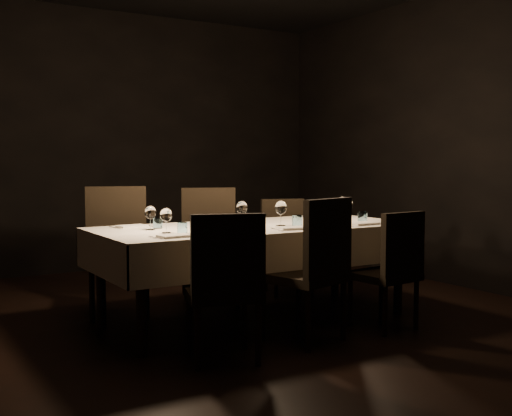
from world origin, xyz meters
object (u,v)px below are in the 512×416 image
chair_near_center (313,264)px  chair_far_right (286,241)px  dining_table (256,235)px  chair_far_center (210,240)px  chair_near_left (225,281)px  chair_far_left (117,245)px  chair_near_right (392,264)px

chair_near_center → chair_far_right: size_ratio=1.13×
dining_table → chair_far_center: size_ratio=2.46×
chair_near_left → chair_far_left: 1.67m
chair_near_center → chair_near_left: bearing=-9.6°
chair_near_center → chair_near_right: 0.70m
chair_near_right → chair_far_left: chair_far_left is taller
dining_table → chair_near_center: 0.75m
chair_far_left → chair_far_right: size_ratio=1.17×
chair_far_center → chair_near_center: bearing=-68.7°
chair_near_left → chair_far_right: bearing=-115.9°
chair_near_center → chair_near_right: (0.70, -0.03, -0.06)m
chair_near_right → chair_far_left: (-1.57, 1.61, 0.07)m
dining_table → chair_near_center: (0.02, -0.73, -0.13)m
chair_far_right → chair_far_left: bearing=-164.7°
dining_table → chair_far_left: bearing=134.9°
dining_table → chair_far_right: chair_far_right is taller
chair_near_left → chair_far_left: bearing=-68.3°
chair_far_center → chair_near_left: bearing=-93.3°
chair_near_right → chair_far_left: 2.25m
chair_near_left → chair_far_center: (0.73, 1.63, 0.03)m
chair_near_left → chair_near_center: size_ratio=0.94×
chair_near_left → chair_far_right: 2.26m
chair_near_center → chair_far_left: size_ratio=0.96×
chair_near_right → chair_near_center: bearing=-8.6°
chair_near_right → chair_far_right: 1.60m
chair_near_left → dining_table: bearing=-113.9°
dining_table → chair_far_center: (0.01, 0.81, -0.13)m
chair_far_left → chair_far_right: bearing=15.7°
chair_near_right → chair_far_right: (0.11, 1.59, 0.00)m
chair_near_left → chair_near_center: 0.75m
chair_near_center → chair_near_right: bearing=161.1°
chair_near_left → chair_near_right: size_ratio=1.06×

